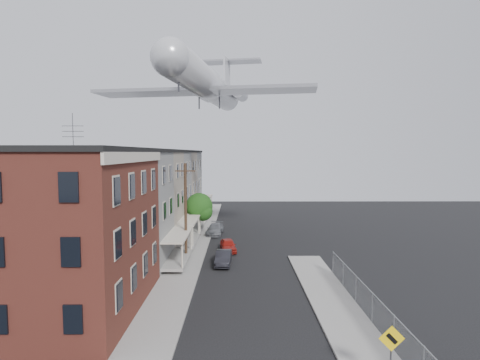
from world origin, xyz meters
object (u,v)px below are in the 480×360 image
object	(u,v)px
car_mid	(224,258)
car_far	(215,229)
airplane	(208,85)
utility_pole	(186,210)
street_tree	(200,208)
warning_sign	(391,347)
car_near	(228,245)

from	to	relation	value
car_mid	car_far	world-z (taller)	car_far
airplane	utility_pole	bearing A→B (deg)	-98.32
car_mid	street_tree	bearing A→B (deg)	108.28
warning_sign	car_far	xyz separation A→B (m)	(-9.20, 30.02, -1.23)
utility_pole	car_mid	xyz separation A→B (m)	(3.52, -1.34, -4.05)
car_near	airplane	bearing A→B (deg)	102.48
car_far	car_near	bearing A→B (deg)	-72.60
street_tree	airplane	distance (m)	14.32
car_mid	warning_sign	bearing A→B (deg)	-64.06
warning_sign	airplane	xyz separation A→B (m)	(-9.79, 28.65, 15.84)
warning_sign	car_near	distance (m)	23.42
car_near	car_mid	size ratio (longest dim) A/B	0.97
car_mid	airplane	size ratio (longest dim) A/B	0.13
warning_sign	car_mid	xyz separation A→B (m)	(-7.68, 17.69, -1.26)
car_mid	airplane	distance (m)	20.42
car_mid	car_far	xyz separation A→B (m)	(-1.52, 12.33, 0.03)
car_far	airplane	size ratio (longest dim) A/B	0.16
car_near	car_far	bearing A→B (deg)	95.10
street_tree	car_near	bearing A→B (deg)	-62.81
warning_sign	car_near	world-z (taller)	warning_sign
warning_sign	car_far	world-z (taller)	warning_sign
airplane	street_tree	bearing A→B (deg)	164.44
car_far	warning_sign	bearing A→B (deg)	-68.51
warning_sign	car_far	distance (m)	31.42
car_far	utility_pole	bearing A→B (deg)	-95.86
car_near	car_far	xyz separation A→B (m)	(-1.80, 7.83, 0.03)
car_far	airplane	bearing A→B (deg)	-108.91
car_mid	utility_pole	bearing A→B (deg)	161.65
warning_sign	street_tree	distance (m)	30.96
street_tree	car_near	distance (m)	8.11
warning_sign	airplane	world-z (taller)	airplane
car_near	car_far	world-z (taller)	car_far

